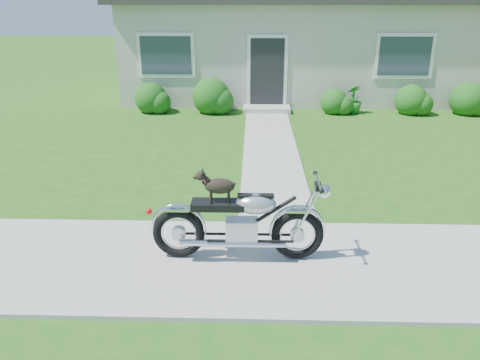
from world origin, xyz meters
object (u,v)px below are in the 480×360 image
object	(u,v)px
potted_plant_left	(212,98)
house	(308,30)
potted_plant_right	(354,99)
motorcycle_with_dog	(241,221)

from	to	relation	value
potted_plant_left	house	bearing A→B (deg)	47.83
potted_plant_right	motorcycle_with_dog	bearing A→B (deg)	-109.99
potted_plant_right	motorcycle_with_dog	size ratio (longest dim) A/B	0.37
potted_plant_right	house	bearing A→B (deg)	106.99
potted_plant_left	motorcycle_with_dog	distance (m)	8.55
motorcycle_with_dog	potted_plant_right	bearing A→B (deg)	69.83
house	potted_plant_left	world-z (taller)	house
potted_plant_right	motorcycle_with_dog	xyz separation A→B (m)	(-3.08, -8.48, 0.14)
potted_plant_left	potted_plant_right	world-z (taller)	potted_plant_left
house	potted_plant_right	xyz separation A→B (m)	(1.05, -3.44, -1.74)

